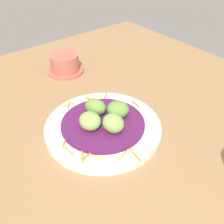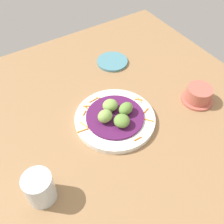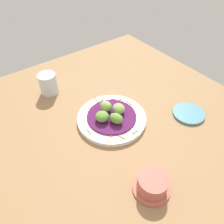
{
  "view_description": "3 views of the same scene",
  "coord_description": "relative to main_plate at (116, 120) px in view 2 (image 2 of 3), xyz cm",
  "views": [
    {
      "loc": [
        -36.37,
        26.9,
        42.48
      ],
      "look_at": [
        0.28,
        -2.2,
        6.69
      ],
      "focal_mm": 42.23,
      "sensor_mm": 36.0,
      "label": 1
    },
    {
      "loc": [
        -30.08,
        -47.0,
        69.85
      ],
      "look_at": [
        0.06,
        0.65,
        6.19
      ],
      "focal_mm": 42.46,
      "sensor_mm": 36.0,
      "label": 2
    },
    {
      "loc": [
        48.16,
        -35.13,
        63.0
      ],
      "look_at": [
        -0.31,
        1.02,
        4.95
      ],
      "focal_mm": 34.78,
      "sensor_mm": 36.0,
      "label": 3
    }
  ],
  "objects": [
    {
      "name": "table_surface",
      "position": [
        -0.8,
        0.47,
        -1.9
      ],
      "size": [
        110.0,
        110.0,
        2.0
      ],
      "primitive_type": "cube",
      "color": "#936D47",
      "rests_on": "ground"
    },
    {
      "name": "main_plate",
      "position": [
        0.0,
        0.0,
        0.0
      ],
      "size": [
        26.57,
        26.57,
        1.8
      ],
      "primitive_type": "cylinder",
      "color": "white",
      "rests_on": "table_surface"
    },
    {
      "name": "cabbage_bed",
      "position": [
        0.0,
        0.0,
        1.25
      ],
      "size": [
        18.99,
        18.99,
        0.7
      ],
      "primitive_type": "cylinder",
      "color": "#51194C",
      "rests_on": "main_plate"
    },
    {
      "name": "carrot_garnish",
      "position": [
        -0.19,
        2.95,
        1.1
      ],
      "size": [
        25.84,
        22.52,
        0.4
      ],
      "color": "orange",
      "rests_on": "main_plate"
    },
    {
      "name": "guac_scoop_left",
      "position": [
        3.73,
        -0.21,
        3.49
      ],
      "size": [
        6.33,
        5.48,
        3.79
      ],
      "primitive_type": "ellipsoid",
      "rotation": [
        0.0,
        0.0,
        3.46
      ],
      "color": "olive",
      "rests_on": "cabbage_bed"
    },
    {
      "name": "guac_scoop_center",
      "position": [
        0.21,
        3.73,
        3.51
      ],
      "size": [
        5.43,
        4.97,
        3.83
      ],
      "primitive_type": "ellipsoid",
      "rotation": [
        0.0,
        0.0,
        6.22
      ],
      "color": "#84A851",
      "rests_on": "cabbage_bed"
    },
    {
      "name": "guac_scoop_right",
      "position": [
        -3.73,
        0.21,
        3.72
      ],
      "size": [
        5.54,
        4.98,
        4.24
      ],
      "primitive_type": "ellipsoid",
      "rotation": [
        0.0,
        0.0,
        3.31
      ],
      "color": "#84A851",
      "rests_on": "cabbage_bed"
    },
    {
      "name": "guac_scoop_back",
      "position": [
        -0.21,
        -3.73,
        3.44
      ],
      "size": [
        6.19,
        6.13,
        3.67
      ],
      "primitive_type": "ellipsoid",
      "rotation": [
        0.0,
        0.0,
        3.39
      ],
      "color": "olive",
      "rests_on": "cabbage_bed"
    },
    {
      "name": "side_plate_small",
      "position": [
        15.86,
        27.1,
        -0.39
      ],
      "size": [
        12.51,
        12.51,
        1.01
      ],
      "primitive_type": "cylinder",
      "color": "teal",
      "rests_on": "table_surface"
    },
    {
      "name": "terracotta_bowl",
      "position": [
        29.78,
        -7.13,
        1.8
      ],
      "size": [
        11.1,
        11.1,
        5.79
      ],
      "color": "#B75B4C",
      "rests_on": "table_surface"
    },
    {
      "name": "water_glass",
      "position": [
        -30.35,
        -11.23,
        3.77
      ],
      "size": [
        7.67,
        7.67,
        9.35
      ],
      "primitive_type": "cylinder",
      "color": "silver",
      "rests_on": "table_surface"
    }
  ]
}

